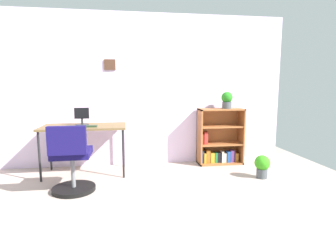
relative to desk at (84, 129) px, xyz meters
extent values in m
plane|color=#AE9A90|center=(0.62, -1.70, -0.66)|extent=(6.24, 6.24, 0.00)
cube|color=silver|center=(0.62, 0.45, 0.54)|extent=(5.20, 0.10, 2.41)
cube|color=#462B1D|center=(0.37, 0.39, 0.94)|extent=(0.17, 0.02, 0.16)
cube|color=brown|center=(0.00, 0.00, 0.04)|extent=(1.19, 0.61, 0.03)
cylinder|color=black|center=(-0.55, -0.27, -0.32)|extent=(0.03, 0.03, 0.68)
cylinder|color=black|center=(0.55, -0.27, -0.32)|extent=(0.03, 0.03, 0.68)
cylinder|color=black|center=(-0.55, 0.27, -0.32)|extent=(0.03, 0.03, 0.68)
cylinder|color=black|center=(0.55, 0.27, -0.32)|extent=(0.03, 0.03, 0.68)
cylinder|color=#262628|center=(-0.03, 0.08, 0.06)|extent=(0.19, 0.19, 0.01)
cylinder|color=#262628|center=(-0.03, 0.08, 0.10)|extent=(0.03, 0.03, 0.08)
cube|color=black|center=(-0.03, 0.07, 0.23)|extent=(0.21, 0.02, 0.16)
cube|color=#1E301D|center=(-0.02, -0.14, 0.06)|extent=(0.43, 0.12, 0.02)
cylinder|color=black|center=(-0.05, -0.67, -0.64)|extent=(0.52, 0.52, 0.05)
cylinder|color=slate|center=(-0.05, -0.67, -0.42)|extent=(0.05, 0.05, 0.39)
cube|color=#150F4D|center=(-0.05, -0.67, -0.18)|extent=(0.44, 0.44, 0.08)
cube|color=#150F4D|center=(-0.05, -0.92, 0.02)|extent=(0.42, 0.07, 0.32)
cube|color=#9E5B30|center=(1.78, 0.22, -0.21)|extent=(0.02, 0.30, 0.92)
cube|color=#9E5B30|center=(2.49, 0.22, -0.21)|extent=(0.02, 0.30, 0.92)
cube|color=#9E5B30|center=(2.13, 0.22, 0.24)|extent=(0.73, 0.30, 0.02)
cube|color=#9E5B30|center=(2.13, 0.22, -0.65)|extent=(0.73, 0.30, 0.02)
cube|color=#9E5B30|center=(2.13, 0.36, -0.21)|extent=(0.73, 0.02, 0.92)
cube|color=#9E5B30|center=(2.13, 0.22, -0.33)|extent=(0.69, 0.28, 0.02)
cube|color=#9E5B30|center=(2.13, 0.22, -0.04)|extent=(0.69, 0.28, 0.02)
cube|color=#1E478C|center=(1.82, 0.21, -0.54)|extent=(0.04, 0.09, 0.21)
cube|color=#B79323|center=(1.86, 0.21, -0.56)|extent=(0.03, 0.13, 0.17)
cube|color=#99591E|center=(1.92, 0.21, -0.53)|extent=(0.07, 0.12, 0.22)
cube|color=#B79323|center=(1.99, 0.21, -0.56)|extent=(0.06, 0.12, 0.17)
cube|color=#237238|center=(2.06, 0.21, -0.56)|extent=(0.04, 0.10, 0.17)
cube|color=black|center=(2.11, 0.21, -0.56)|extent=(0.06, 0.09, 0.17)
cube|color=beige|center=(2.17, 0.21, -0.55)|extent=(0.03, 0.12, 0.19)
cube|color=beige|center=(2.21, 0.21, -0.56)|extent=(0.05, 0.10, 0.15)
cube|color=#1E478C|center=(2.27, 0.21, -0.55)|extent=(0.06, 0.13, 0.18)
cube|color=#593372|center=(2.34, 0.21, -0.54)|extent=(0.07, 0.11, 0.20)
cube|color=#99591E|center=(2.41, 0.21, -0.57)|extent=(0.06, 0.11, 0.15)
cube|color=#B22D28|center=(1.82, 0.21, -0.24)|extent=(0.03, 0.10, 0.16)
cube|color=#B22D28|center=(1.87, 0.21, -0.22)|extent=(0.06, 0.12, 0.20)
cylinder|color=#474C51|center=(2.22, 0.20, 0.31)|extent=(0.15, 0.15, 0.11)
sphere|color=#247C1D|center=(2.22, 0.20, 0.43)|extent=(0.18, 0.18, 0.18)
cylinder|color=#474C51|center=(2.47, -0.57, -0.60)|extent=(0.15, 0.15, 0.13)
sphere|color=#35981B|center=(2.47, -0.57, -0.45)|extent=(0.21, 0.21, 0.21)
camera|label=1|loc=(0.61, -4.05, 0.62)|focal=29.38mm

